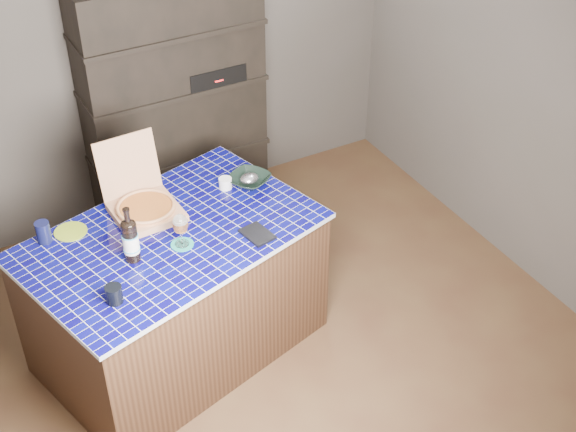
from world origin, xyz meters
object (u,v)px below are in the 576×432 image
kitchen_island (176,293)px  pizza_box (144,205)px  mead_bottle (130,240)px  wine_glass (180,225)px  dvd_case (257,234)px  bowl (249,180)px

kitchen_island → pizza_box: bearing=85.0°
mead_bottle → wine_glass: 0.27m
kitchen_island → pizza_box: size_ratio=3.97×
kitchen_island → wine_glass: size_ratio=9.25×
pizza_box → wine_glass: (0.07, -0.37, 0.08)m
mead_bottle → kitchen_island: bearing=22.8°
kitchen_island → dvd_case: size_ratio=9.76×
mead_bottle → pizza_box: bearing=60.5°
dvd_case → kitchen_island: bearing=139.8°
kitchen_island → bowl: (0.59, 0.22, 0.46)m
pizza_box → dvd_case: 0.67m
kitchen_island → mead_bottle: (-0.25, -0.10, 0.56)m
pizza_box → wine_glass: pizza_box is taller
mead_bottle → dvd_case: bearing=-11.5°
mead_bottle → wine_glass: bearing=-3.1°
kitchen_island → wine_glass: wine_glass is taller
bowl → mead_bottle: bearing=-158.9°
kitchen_island → wine_glass: bearing=-94.2°
wine_glass → bowl: wine_glass is taller
bowl → pizza_box: bearing=177.6°
pizza_box → bowl: (0.64, -0.03, -0.03)m
pizza_box → dvd_case: size_ratio=2.46×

